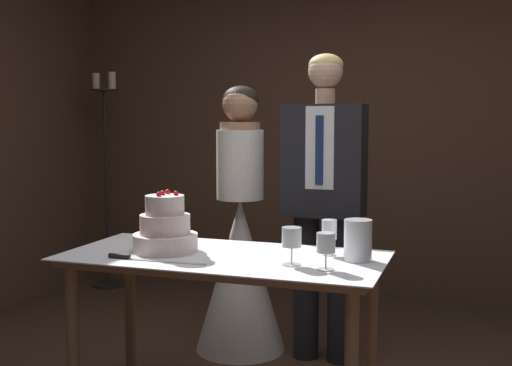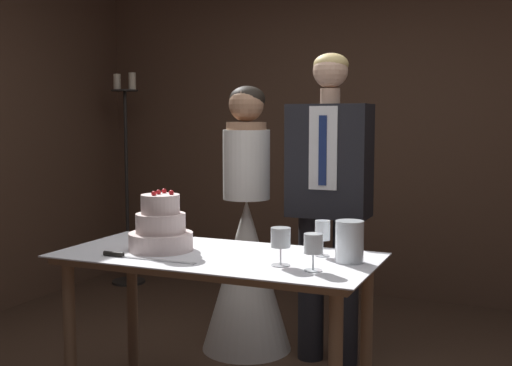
{
  "view_description": "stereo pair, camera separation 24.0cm",
  "coord_description": "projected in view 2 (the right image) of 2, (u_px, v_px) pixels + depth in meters",
  "views": [
    {
      "loc": [
        0.9,
        -2.63,
        1.39
      ],
      "look_at": [
        -0.17,
        0.46,
        1.07
      ],
      "focal_mm": 45.0,
      "sensor_mm": 36.0,
      "label": 1
    },
    {
      "loc": [
        1.12,
        -2.55,
        1.39
      ],
      "look_at": [
        -0.17,
        0.46,
        1.07
      ],
      "focal_mm": 45.0,
      "sensor_mm": 36.0,
      "label": 2
    }
  ],
  "objects": [
    {
      "name": "wall_back",
      "position": [
        375.0,
        114.0,
        5.0
      ],
      "size": [
        4.98,
        0.12,
        2.86
      ],
      "primitive_type": "cube",
      "color": "#513828",
      "rests_on": "ground_plane"
    },
    {
      "name": "cake_knife",
      "position": [
        131.0,
        256.0,
        2.83
      ],
      "size": [
        0.46,
        0.03,
        0.02
      ],
      "rotation": [
        0.0,
        0.0,
        0.02
      ],
      "color": "silver",
      "rests_on": "cake_table"
    },
    {
      "name": "cake_table",
      "position": [
        217.0,
        276.0,
        2.91
      ],
      "size": [
        1.45,
        0.69,
        0.78
      ],
      "color": "#8E6B4C",
      "rests_on": "ground_plane"
    },
    {
      "name": "wine_glass_middle",
      "position": [
        281.0,
        240.0,
        2.67
      ],
      "size": [
        0.08,
        0.08,
        0.16
      ],
      "color": "silver",
      "rests_on": "cake_table"
    },
    {
      "name": "candle_stand",
      "position": [
        127.0,
        186.0,
        5.39
      ],
      "size": [
        0.28,
        0.28,
        1.77
      ],
      "color": "black",
      "rests_on": "ground_plane"
    },
    {
      "name": "wine_glass_near",
      "position": [
        313.0,
        245.0,
        2.58
      ],
      "size": [
        0.08,
        0.08,
        0.15
      ],
      "color": "silver",
      "rests_on": "cake_table"
    },
    {
      "name": "wine_glass_far",
      "position": [
        323.0,
        232.0,
        2.86
      ],
      "size": [
        0.07,
        0.07,
        0.16
      ],
      "color": "silver",
      "rests_on": "cake_table"
    },
    {
      "name": "bride",
      "position": [
        247.0,
        254.0,
        3.85
      ],
      "size": [
        0.54,
        0.54,
        1.59
      ],
      "color": "white",
      "rests_on": "ground_plane"
    },
    {
      "name": "hurricane_candle",
      "position": [
        349.0,
        243.0,
        2.74
      ],
      "size": [
        0.12,
        0.12,
        0.18
      ],
      "color": "silver",
      "rests_on": "cake_table"
    },
    {
      "name": "groom",
      "position": [
        329.0,
        192.0,
        3.61
      ],
      "size": [
        0.45,
        0.25,
        1.76
      ],
      "color": "black",
      "rests_on": "ground_plane"
    },
    {
      "name": "tiered_cake",
      "position": [
        161.0,
        228.0,
        2.99
      ],
      "size": [
        0.3,
        0.3,
        0.28
      ],
      "color": "beige",
      "rests_on": "cake_table"
    }
  ]
}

